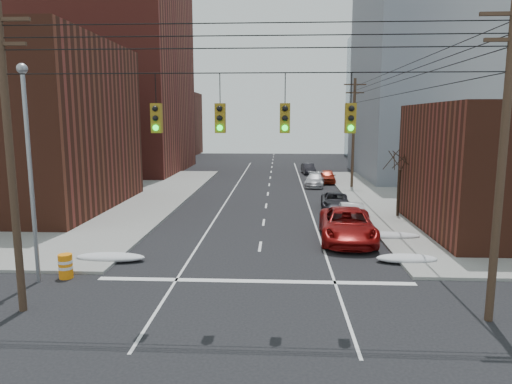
# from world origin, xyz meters

# --- Properties ---
(ground) EXTENTS (160.00, 160.00, 0.00)m
(ground) POSITION_xyz_m (0.00, 0.00, 0.00)
(ground) COLOR black
(ground) RESTS_ON ground
(building_brick_tall) EXTENTS (24.00, 20.00, 30.00)m
(building_brick_tall) POSITION_xyz_m (-24.00, 48.00, 15.00)
(building_brick_tall) COLOR maroon
(building_brick_tall) RESTS_ON ground
(building_brick_far) EXTENTS (22.00, 18.00, 12.00)m
(building_brick_far) POSITION_xyz_m (-26.00, 74.00, 6.00)
(building_brick_far) COLOR #512518
(building_brick_far) RESTS_ON ground
(building_office) EXTENTS (22.00, 20.00, 25.00)m
(building_office) POSITION_xyz_m (22.00, 44.00, 12.50)
(building_office) COLOR gray
(building_office) RESTS_ON ground
(building_glass) EXTENTS (20.00, 18.00, 22.00)m
(building_glass) POSITION_xyz_m (24.00, 70.00, 11.00)
(building_glass) COLOR gray
(building_glass) RESTS_ON ground
(utility_pole_left) EXTENTS (2.20, 0.28, 11.00)m
(utility_pole_left) POSITION_xyz_m (-8.50, 3.00, 5.78)
(utility_pole_left) COLOR #473323
(utility_pole_left) RESTS_ON ground
(utility_pole_right) EXTENTS (2.20, 0.28, 11.00)m
(utility_pole_right) POSITION_xyz_m (8.50, 3.00, 5.78)
(utility_pole_right) COLOR #473323
(utility_pole_right) RESTS_ON ground
(utility_pole_far) EXTENTS (2.20, 0.28, 11.00)m
(utility_pole_far) POSITION_xyz_m (8.50, 34.00, 5.78)
(utility_pole_far) COLOR #473323
(utility_pole_far) RESTS_ON ground
(traffic_signals) EXTENTS (17.00, 0.42, 2.02)m
(traffic_signals) POSITION_xyz_m (0.10, 2.97, 7.17)
(traffic_signals) COLOR black
(traffic_signals) RESTS_ON ground
(street_light) EXTENTS (0.44, 0.44, 9.32)m
(street_light) POSITION_xyz_m (-9.50, 6.00, 5.54)
(street_light) COLOR gray
(street_light) RESTS_ON ground
(bare_tree) EXTENTS (2.09, 2.20, 4.93)m
(bare_tree) POSITION_xyz_m (9.59, 20.00, 2.32)
(bare_tree) COLOR black
(bare_tree) RESTS_ON ground
(snow_nw) EXTENTS (3.50, 1.08, 0.42)m
(snow_nw) POSITION_xyz_m (-7.40, 9.00, 0.21)
(snow_nw) COLOR silver
(snow_nw) RESTS_ON ground
(snow_ne) EXTENTS (3.00, 1.08, 0.42)m
(snow_ne) POSITION_xyz_m (7.40, 9.50, 0.21)
(snow_ne) COLOR silver
(snow_ne) RESTS_ON ground
(snow_east_far) EXTENTS (4.00, 1.08, 0.42)m
(snow_east_far) POSITION_xyz_m (7.40, 14.00, 0.21)
(snow_east_far) COLOR silver
(snow_east_far) RESTS_ON ground
(red_pickup) EXTENTS (3.47, 6.84, 1.85)m
(red_pickup) POSITION_xyz_m (5.04, 13.55, 0.93)
(red_pickup) COLOR maroon
(red_pickup) RESTS_ON ground
(parked_car_a) EXTENTS (1.53, 3.73, 1.27)m
(parked_car_a) POSITION_xyz_m (4.80, 16.75, 0.63)
(parked_car_a) COLOR silver
(parked_car_a) RESTS_ON ground
(parked_car_b) EXTENTS (1.74, 4.38, 1.42)m
(parked_car_b) POSITION_xyz_m (5.97, 17.56, 0.71)
(parked_car_b) COLOR silver
(parked_car_b) RESTS_ON ground
(parked_car_c) EXTENTS (2.49, 4.79, 1.29)m
(parked_car_c) POSITION_xyz_m (5.45, 22.87, 0.64)
(parked_car_c) COLOR black
(parked_car_c) RESTS_ON ground
(parked_car_d) EXTENTS (2.53, 4.96, 1.38)m
(parked_car_d) POSITION_xyz_m (4.80, 34.96, 0.69)
(parked_car_d) COLOR #B3B2B7
(parked_car_d) RESTS_ON ground
(parked_car_e) EXTENTS (1.94, 4.35, 1.45)m
(parked_car_e) POSITION_xyz_m (6.40, 37.78, 0.73)
(parked_car_e) COLOR maroon
(parked_car_e) RESTS_ON ground
(parked_car_f) EXTENTS (1.77, 4.18, 1.34)m
(parked_car_f) POSITION_xyz_m (4.80, 46.12, 0.67)
(parked_car_f) COLOR black
(parked_car_f) RESTS_ON ground
(lot_car_a) EXTENTS (4.51, 3.13, 1.41)m
(lot_car_a) POSITION_xyz_m (-14.69, 24.32, 0.85)
(lot_car_a) COLOR silver
(lot_car_a) RESTS_ON sidewalk_nw
(lot_car_b) EXTENTS (6.04, 3.52, 1.58)m
(lot_car_b) POSITION_xyz_m (-15.54, 26.79, 0.94)
(lot_car_b) COLOR #BCBDC1
(lot_car_b) RESTS_ON sidewalk_nw
(lot_car_c) EXTENTS (4.28, 1.85, 1.23)m
(lot_car_c) POSITION_xyz_m (-16.93, 22.90, 0.76)
(lot_car_c) COLOR black
(lot_car_c) RESTS_ON sidewalk_nw
(lot_car_d) EXTENTS (4.06, 1.87, 1.35)m
(lot_car_d) POSITION_xyz_m (-16.44, 30.85, 0.83)
(lot_car_d) COLOR #BAB9BF
(lot_car_d) RESTS_ON sidewalk_nw
(construction_barrel) EXTENTS (0.81, 0.81, 1.10)m
(construction_barrel) POSITION_xyz_m (-8.50, 6.50, 0.57)
(construction_barrel) COLOR orange
(construction_barrel) RESTS_ON ground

